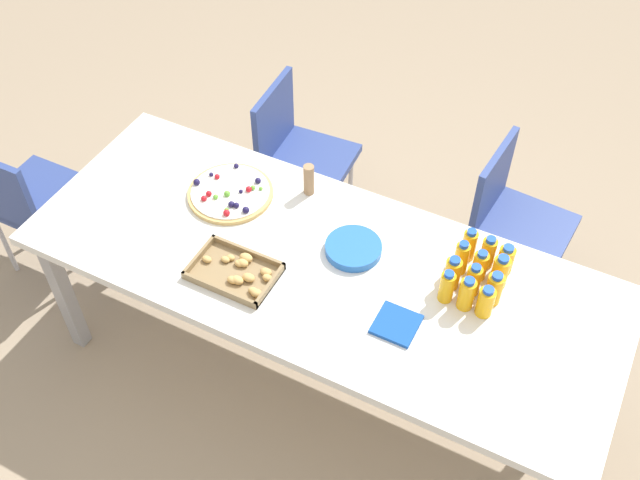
{
  "coord_description": "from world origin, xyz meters",
  "views": [
    {
      "loc": [
        -0.84,
        1.63,
        2.89
      ],
      "look_at": [
        0.05,
        -0.09,
        0.77
      ],
      "focal_mm": 41.86,
      "sensor_mm": 36.0,
      "label": 1
    }
  ],
  "objects_px": {
    "juice_bottle_8": "(452,273)",
    "juice_bottle_9": "(486,302)",
    "party_table": "(320,274)",
    "chair_near_right": "(296,150)",
    "juice_bottle_7": "(473,280)",
    "juice_bottle_4": "(480,266)",
    "cardboard_tube": "(309,180)",
    "chair_end": "(25,197)",
    "juice_bottle_1": "(488,252)",
    "snack_tray": "(237,272)",
    "fruit_pizza": "(230,193)",
    "juice_bottle_2": "(469,245)",
    "juice_bottle_6": "(494,289)",
    "juice_bottle_11": "(447,287)",
    "juice_bottle_3": "(500,272)",
    "juice_bottle_5": "(461,258)",
    "napkin_stack": "(396,324)",
    "plate_stack": "(353,248)",
    "juice_bottle_10": "(467,294)",
    "juice_bottle_0": "(506,260)",
    "chair_near_left": "(511,216)"
  },
  "relations": [
    {
      "from": "juice_bottle_3",
      "to": "juice_bottle_8",
      "type": "xyz_separation_m",
      "value": [
        0.15,
        0.08,
        -0.0
      ]
    },
    {
      "from": "juice_bottle_8",
      "to": "cardboard_tube",
      "type": "distance_m",
      "value": 0.72
    },
    {
      "from": "juice_bottle_7",
      "to": "cardboard_tube",
      "type": "distance_m",
      "value": 0.79
    },
    {
      "from": "juice_bottle_8",
      "to": "cardboard_tube",
      "type": "relative_size",
      "value": 1.03
    },
    {
      "from": "juice_bottle_11",
      "to": "juice_bottle_7",
      "type": "bearing_deg",
      "value": -135.46
    },
    {
      "from": "juice_bottle_1",
      "to": "juice_bottle_4",
      "type": "bearing_deg",
      "value": 85.01
    },
    {
      "from": "juice_bottle_2",
      "to": "juice_bottle_6",
      "type": "height_order",
      "value": "juice_bottle_6"
    },
    {
      "from": "party_table",
      "to": "juice_bottle_9",
      "type": "xyz_separation_m",
      "value": [
        -0.62,
        -0.06,
        0.13
      ]
    },
    {
      "from": "juice_bottle_7",
      "to": "juice_bottle_11",
      "type": "xyz_separation_m",
      "value": [
        0.07,
        0.07,
        0.0
      ]
    },
    {
      "from": "chair_near_right",
      "to": "juice_bottle_6",
      "type": "xyz_separation_m",
      "value": [
        -1.16,
        0.66,
        0.32
      ]
    },
    {
      "from": "juice_bottle_1",
      "to": "fruit_pizza",
      "type": "bearing_deg",
      "value": 6.68
    },
    {
      "from": "chair_near_right",
      "to": "juice_bottle_1",
      "type": "height_order",
      "value": "juice_bottle_1"
    },
    {
      "from": "juice_bottle_0",
      "to": "cardboard_tube",
      "type": "xyz_separation_m",
      "value": [
        0.84,
        -0.04,
        0.01
      ]
    },
    {
      "from": "chair_end",
      "to": "juice_bottle_2",
      "type": "height_order",
      "value": "juice_bottle_2"
    },
    {
      "from": "chair_end",
      "to": "juice_bottle_8",
      "type": "relative_size",
      "value": 5.69
    },
    {
      "from": "party_table",
      "to": "snack_tray",
      "type": "xyz_separation_m",
      "value": [
        0.25,
        0.19,
        0.08
      ]
    },
    {
      "from": "napkin_stack",
      "to": "juice_bottle_8",
      "type": "bearing_deg",
      "value": -111.99
    },
    {
      "from": "juice_bottle_4",
      "to": "juice_bottle_5",
      "type": "height_order",
      "value": "juice_bottle_5"
    },
    {
      "from": "chair_near_left",
      "to": "napkin_stack",
      "type": "height_order",
      "value": "chair_near_left"
    },
    {
      "from": "plate_stack",
      "to": "napkin_stack",
      "type": "height_order",
      "value": "plate_stack"
    },
    {
      "from": "party_table",
      "to": "juice_bottle_0",
      "type": "distance_m",
      "value": 0.7
    },
    {
      "from": "juice_bottle_7",
      "to": "juice_bottle_9",
      "type": "bearing_deg",
      "value": 134.68
    },
    {
      "from": "juice_bottle_4",
      "to": "juice_bottle_6",
      "type": "distance_m",
      "value": 0.12
    },
    {
      "from": "juice_bottle_6",
      "to": "snack_tray",
      "type": "height_order",
      "value": "juice_bottle_6"
    },
    {
      "from": "juice_bottle_11",
      "to": "chair_end",
      "type": "bearing_deg",
      "value": 3.85
    },
    {
      "from": "juice_bottle_3",
      "to": "cardboard_tube",
      "type": "xyz_separation_m",
      "value": [
        0.84,
        -0.12,
        -0.0
      ]
    },
    {
      "from": "chair_end",
      "to": "juice_bottle_1",
      "type": "xyz_separation_m",
      "value": [
        -2.04,
        -0.36,
        0.32
      ]
    },
    {
      "from": "juice_bottle_7",
      "to": "juice_bottle_11",
      "type": "distance_m",
      "value": 0.1
    },
    {
      "from": "party_table",
      "to": "juice_bottle_8",
      "type": "xyz_separation_m",
      "value": [
        -0.47,
        -0.12,
        0.13
      ]
    },
    {
      "from": "chair_near_right",
      "to": "juice_bottle_7",
      "type": "xyz_separation_m",
      "value": [
        -1.09,
        0.65,
        0.32
      ]
    },
    {
      "from": "juice_bottle_10",
      "to": "fruit_pizza",
      "type": "distance_m",
      "value": 1.05
    },
    {
      "from": "juice_bottle_5",
      "to": "party_table",
      "type": "bearing_deg",
      "value": 23.38
    },
    {
      "from": "chair_near_right",
      "to": "juice_bottle_6",
      "type": "height_order",
      "value": "juice_bottle_6"
    },
    {
      "from": "juice_bottle_8",
      "to": "juice_bottle_9",
      "type": "relative_size",
      "value": 1.08
    },
    {
      "from": "chair_end",
      "to": "plate_stack",
      "type": "relative_size",
      "value": 3.81
    },
    {
      "from": "juice_bottle_7",
      "to": "napkin_stack",
      "type": "height_order",
      "value": "juice_bottle_7"
    },
    {
      "from": "chair_near_right",
      "to": "fruit_pizza",
      "type": "bearing_deg",
      "value": -0.04
    },
    {
      "from": "plate_stack",
      "to": "napkin_stack",
      "type": "bearing_deg",
      "value": 139.24
    },
    {
      "from": "chair_end",
      "to": "juice_bottle_2",
      "type": "distance_m",
      "value": 2.02
    },
    {
      "from": "juice_bottle_3",
      "to": "juice_bottle_11",
      "type": "height_order",
      "value": "juice_bottle_3"
    },
    {
      "from": "juice_bottle_10",
      "to": "juice_bottle_4",
      "type": "bearing_deg",
      "value": -89.24
    },
    {
      "from": "juice_bottle_4",
      "to": "juice_bottle_11",
      "type": "relative_size",
      "value": 0.93
    },
    {
      "from": "juice_bottle_3",
      "to": "cardboard_tube",
      "type": "bearing_deg",
      "value": -7.81
    },
    {
      "from": "juice_bottle_5",
      "to": "juice_bottle_3",
      "type": "bearing_deg",
      "value": 179.61
    },
    {
      "from": "chair_near_right",
      "to": "cardboard_tube",
      "type": "bearing_deg",
      "value": 30.87
    },
    {
      "from": "party_table",
      "to": "chair_near_right",
      "type": "height_order",
      "value": "chair_near_right"
    },
    {
      "from": "chair_near_right",
      "to": "chair_near_left",
      "type": "xyz_separation_m",
      "value": [
        -1.07,
        -0.04,
        0.0
      ]
    },
    {
      "from": "juice_bottle_0",
      "to": "juice_bottle_3",
      "type": "height_order",
      "value": "juice_bottle_3"
    },
    {
      "from": "juice_bottle_0",
      "to": "juice_bottle_8",
      "type": "height_order",
      "value": "juice_bottle_8"
    },
    {
      "from": "juice_bottle_4",
      "to": "cardboard_tube",
      "type": "xyz_separation_m",
      "value": [
        0.77,
        -0.11,
        0.01
      ]
    }
  ]
}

